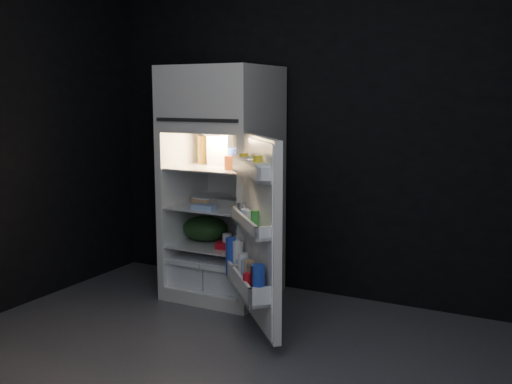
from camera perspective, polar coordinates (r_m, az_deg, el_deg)
The scene contains 17 objects.
floor at distance 3.44m, azimuth -3.05°, elevation -17.83°, with size 4.00×3.40×0.00m, color #4E4E53.
wall_back at distance 4.61m, azimuth 7.69°, elevation 6.46°, with size 4.00×0.00×2.70m, color black.
refrigerator at distance 4.64m, azimuth -3.09°, elevation 1.65°, with size 0.76×0.71×1.78m.
fridge_door at distance 3.82m, azimuth 0.02°, elevation -4.19°, with size 0.62×0.66×1.22m.
milk_jug at distance 4.69m, azimuth -3.44°, elevation 4.07°, with size 0.17×0.17×0.24m, color white.
mayo_jar at distance 4.58m, azimuth -2.07°, elevation 3.33°, with size 0.10×0.10×0.14m, color #1E3BA7.
jam_jar at distance 4.46m, azimuth -0.57°, elevation 3.11°, with size 0.09×0.09×0.13m, color black.
amber_bottle at distance 4.78m, azimuth -5.16°, elevation 4.03°, with size 0.07×0.07×0.22m, color #C2881F.
small_carton at distance 4.39m, azimuth -2.52°, elevation 2.81°, with size 0.07×0.06×0.10m, color orange.
egg_carton at distance 4.50m, azimuth -2.57°, elevation -1.10°, with size 0.30×0.11×0.07m, color gray.
pie at distance 4.78m, azimuth -4.35°, elevation -0.69°, with size 0.32×0.32×0.04m, color tan.
flat_package at distance 4.44m, azimuth -5.01°, elevation -1.45°, with size 0.17×0.09×0.04m, color #88A4D2.
wrapped_pkg at distance 4.66m, azimuth -0.18°, elevation -0.86°, with size 0.12×0.10×0.05m, color beige.
produce_bag at distance 4.75m, azimuth -4.83°, elevation -3.47°, with size 0.37×0.31×0.20m, color #193815.
yogurt_tray at distance 4.50m, azimuth -2.11°, elevation -5.13°, with size 0.25×0.14×0.05m, color #B40F1C.
small_can_red at distance 4.79m, azimuth -0.93°, elevation -4.00°, with size 0.08×0.08×0.09m, color #B40F1C.
small_can_silver at distance 4.68m, azimuth 0.57°, elevation -4.30°, with size 0.08×0.08×0.09m, color silver.
Camera 1 is at (1.57, -2.63, 1.56)m, focal length 42.00 mm.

